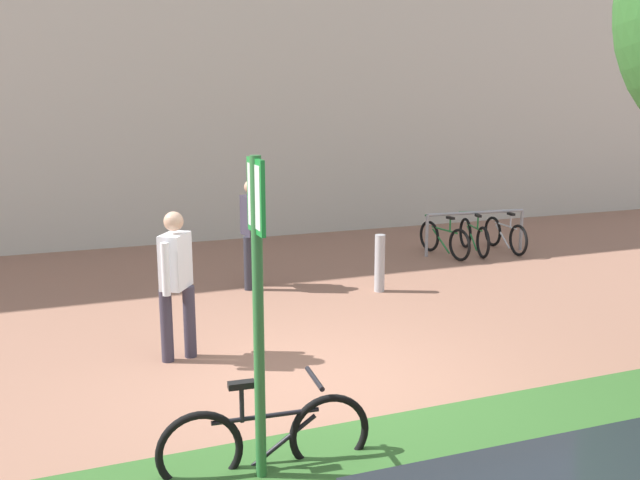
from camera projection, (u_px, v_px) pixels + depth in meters
The scene contains 8 objects.
ground_plane at pixel (323, 386), 6.98m from camera, with size 60.00×60.00×0.00m, color #936651.
planter_strip at pixel (391, 458), 5.43m from camera, with size 7.00×1.10×0.16m, color #336028.
parking_sign_post at pixel (258, 282), 4.73m from camera, with size 0.08×0.36×2.55m.
bike_at_sign at pixel (267, 440), 5.17m from camera, with size 1.68×0.42×0.86m.
bike_rack_cluster at pixel (475, 235), 13.02m from camera, with size 2.10×1.60×0.83m.
bollard_steel at pixel (380, 263), 10.37m from camera, with size 0.16×0.16×0.90m, color #ADADB2.
person_casual_tan at pixel (176, 276), 7.52m from camera, with size 0.42×0.53×1.72m.
person_suited_dark at pixel (252, 227), 10.48m from camera, with size 0.34×0.61×1.72m.
Camera 1 is at (-2.35, -6.08, 2.91)m, focal length 37.65 mm.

